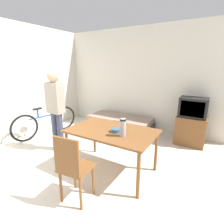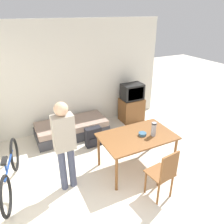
% 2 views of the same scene
% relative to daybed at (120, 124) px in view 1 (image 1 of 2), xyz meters
% --- Properties ---
extents(ground_plane, '(20.00, 20.00, 0.00)m').
position_rel_daybed_xyz_m(ground_plane, '(0.14, -3.06, -0.19)').
color(ground_plane, beige).
extents(wall_back, '(5.11, 0.06, 2.70)m').
position_rel_daybed_xyz_m(wall_back, '(0.14, 0.50, 1.16)').
color(wall_back, silver).
rests_on(wall_back, ground_plane).
extents(wall_left, '(0.06, 4.52, 2.70)m').
position_rel_daybed_xyz_m(wall_left, '(-1.94, -1.30, 1.16)').
color(wall_left, silver).
rests_on(wall_left, ground_plane).
extents(daybed, '(1.74, 0.77, 0.39)m').
position_rel_daybed_xyz_m(daybed, '(0.00, 0.00, 0.00)').
color(daybed, '#333338').
rests_on(daybed, ground_plane).
extents(tv, '(0.62, 0.46, 1.07)m').
position_rel_daybed_xyz_m(tv, '(1.76, 0.08, 0.31)').
color(tv, brown).
rests_on(tv, ground_plane).
extents(dining_table, '(1.39, 0.88, 0.73)m').
position_rel_daybed_xyz_m(dining_table, '(0.78, -1.72, 0.46)').
color(dining_table, brown).
rests_on(dining_table, ground_plane).
extents(wooden_chair, '(0.42, 0.42, 0.94)m').
position_rel_daybed_xyz_m(wooden_chair, '(0.73, -2.59, 0.34)').
color(wooden_chair, brown).
rests_on(wooden_chair, ground_plane).
extents(bicycle, '(0.37, 1.71, 0.74)m').
position_rel_daybed_xyz_m(bicycle, '(-1.46, -1.23, 0.14)').
color(bicycle, black).
rests_on(bicycle, ground_plane).
extents(person_standing, '(0.34, 0.22, 1.64)m').
position_rel_daybed_xyz_m(person_standing, '(-0.57, -1.65, 0.76)').
color(person_standing, '#3D4256').
rests_on(person_standing, ground_plane).
extents(thermos_flask, '(0.09, 0.09, 0.27)m').
position_rel_daybed_xyz_m(thermos_flask, '(1.05, -1.85, 0.69)').
color(thermos_flask, '#99999E').
rests_on(thermos_flask, dining_table).
extents(mate_bowl, '(0.15, 0.15, 0.05)m').
position_rel_daybed_xyz_m(mate_bowl, '(0.87, -1.76, 0.56)').
color(mate_bowl, '#335670').
rests_on(mate_bowl, dining_table).
extents(backpack, '(0.37, 0.19, 0.47)m').
position_rel_daybed_xyz_m(backpack, '(0.31, -0.65, 0.04)').
color(backpack, black).
rests_on(backpack, ground_plane).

